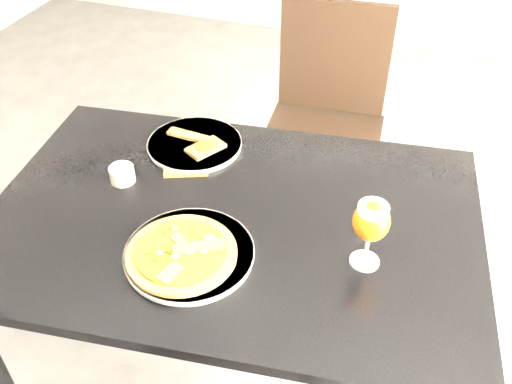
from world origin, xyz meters
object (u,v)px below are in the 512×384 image
(dining_table, at_px, (233,241))
(beer_glass, at_px, (371,222))
(chair_far, at_px, (325,121))
(pizza, at_px, (182,252))

(dining_table, relative_size, beer_glass, 7.56)
(chair_far, xyz_separation_m, beer_glass, (0.28, -0.91, 0.36))
(pizza, height_order, beer_glass, beer_glass)
(dining_table, height_order, pizza, pizza)
(pizza, bearing_deg, chair_far, 84.12)
(dining_table, distance_m, beer_glass, 0.40)
(dining_table, xyz_separation_m, chair_far, (0.05, 0.85, -0.15))
(chair_far, relative_size, pizza, 3.76)
(dining_table, xyz_separation_m, pizza, (-0.05, -0.18, 0.11))
(chair_far, bearing_deg, beer_glass, -76.44)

